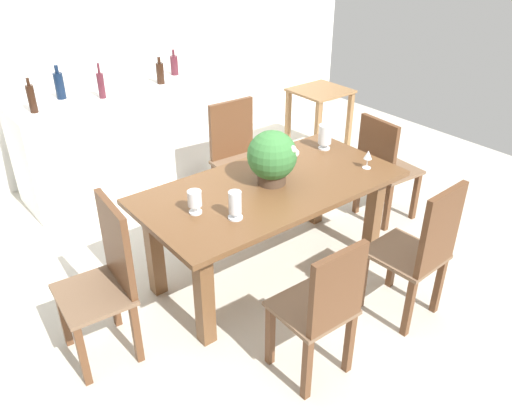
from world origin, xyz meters
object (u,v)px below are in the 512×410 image
wine_bottle_clear (32,98)px  side_table (319,106)px  chair_foot_end (383,165)px  kitchen_counter (121,140)px  chair_near_right (421,249)px  wine_bottle_green (101,85)px  wine_bottle_amber (174,65)px  flower_centerpiece (272,157)px  chair_far_right (237,151)px  wine_bottle_tall (59,85)px  wine_glass (368,156)px  wine_bottle_dark (160,73)px  crystal_vase_left (235,204)px  dining_table (270,200)px  chair_near_left (323,307)px  crystal_vase_center_near (325,135)px  crystal_vase_right (194,200)px  chair_head_end (106,274)px

wine_bottle_clear → side_table: bearing=-10.7°
chair_foot_end → kitchen_counter: size_ratio=0.50×
chair_near_right → wine_bottle_green: 3.07m
wine_bottle_green → wine_bottle_amber: (0.89, 0.25, -0.02)m
flower_centerpiece → chair_far_right: bearing=67.1°
kitchen_counter → flower_centerpiece: bearing=-83.4°
wine_bottle_tall → kitchen_counter: bearing=-15.3°
chair_near_right → flower_centerpiece: 1.15m
wine_bottle_green → side_table: size_ratio=0.42×
wine_glass → wine_bottle_dark: size_ratio=0.55×
wine_glass → kitchen_counter: size_ratio=0.07×
crystal_vase_left → wine_bottle_clear: wine_bottle_clear is taller
dining_table → chair_foot_end: size_ratio=1.98×
wine_bottle_dark → wine_bottle_clear: bearing=-176.8°
wine_glass → kitchen_counter: 2.48m
wine_bottle_green → wine_bottle_clear: bearing=-179.6°
wine_glass → side_table: size_ratio=0.19×
dining_table → chair_near_right: bearing=-66.4°
chair_near_left → wine_bottle_tall: wine_bottle_tall is taller
chair_foot_end → wine_bottle_green: (-1.62, 1.93, 0.54)m
dining_table → crystal_vase_center_near: crystal_vase_center_near is taller
kitchen_counter → wine_bottle_amber: (0.74, 0.16, 0.58)m
crystal_vase_left → wine_bottle_tall: wine_bottle_tall is taller
crystal_vase_left → side_table: (2.32, 1.61, -0.31)m
wine_bottle_dark → wine_bottle_clear: (-1.24, -0.07, 0.02)m
dining_table → chair_foot_end: 1.26m
crystal_vase_right → wine_bottle_green: size_ratio=0.50×
crystal_vase_left → wine_bottle_clear: bearing=103.2°
wine_glass → chair_head_end: bearing=173.3°
wine_bottle_green → chair_near_left: bearing=-91.3°
wine_bottle_clear → wine_bottle_tall: 0.38m
wine_bottle_tall → side_table: bearing=-16.7°
wine_bottle_dark → chair_near_left: bearing=-103.2°
chair_head_end → kitchen_counter: size_ratio=0.54×
chair_foot_end → chair_head_end: (-2.52, -0.01, 0.03)m
chair_near_left → wine_glass: chair_near_left is taller
kitchen_counter → side_table: kitchen_counter is taller
crystal_vase_left → wine_bottle_amber: 2.60m
chair_foot_end → crystal_vase_left: 1.77m
crystal_vase_right → kitchen_counter: bearing=78.5°
crystal_vase_right → side_table: 2.86m
dining_table → chair_far_right: bearing=66.3°
chair_foot_end → crystal_vase_center_near: bearing=73.2°
chair_far_right → crystal_vase_center_near: bearing=-65.5°
dining_table → crystal_vase_center_near: size_ratio=9.37×
chair_far_right → wine_bottle_tall: (-1.09, 1.17, 0.52)m
chair_head_end → wine_bottle_amber: bearing=145.4°
crystal_vase_right → wine_bottle_clear: bearing=100.1°
chair_near_right → wine_bottle_dark: 3.03m
dining_table → wine_bottle_green: size_ratio=6.07×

